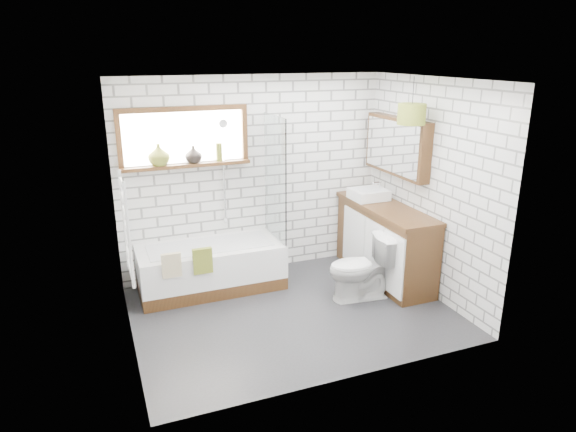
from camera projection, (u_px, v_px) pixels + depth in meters
name	position (u px, v px, depth m)	size (l,w,h in m)	color
floor	(292.00, 312.00, 5.69)	(3.40, 2.60, 0.01)	#242427
ceiling	(293.00, 79.00, 4.92)	(3.40, 2.60, 0.01)	white
wall_back	(254.00, 177.00, 6.47)	(3.40, 0.01, 2.50)	white
wall_front	(353.00, 247.00, 4.15)	(3.40, 0.01, 2.50)	white
wall_left	(121.00, 223.00, 4.72)	(0.01, 2.60, 2.50)	white
wall_right	(430.00, 189.00, 5.90)	(0.01, 2.60, 2.50)	white
window	(184.00, 138.00, 5.96)	(1.52, 0.16, 0.68)	#361F0F
towel_radiator	(126.00, 228.00, 4.75)	(0.06, 0.52, 1.00)	white
mirror_cabinet	(397.00, 146.00, 6.28)	(0.16, 1.20, 0.70)	#361F0F
shower_riser	(224.00, 172.00, 6.26)	(0.02, 0.02, 1.30)	silver
bathtub	(211.00, 267.00, 6.19)	(1.71, 0.75, 0.55)	white
shower_screen	(275.00, 178.00, 6.16)	(0.02, 0.72, 1.50)	white
towel_green	(203.00, 261.00, 5.71)	(0.22, 0.06, 0.29)	olive
towel_beige	(171.00, 265.00, 5.59)	(0.21, 0.05, 0.27)	#C3B687
vanity	(385.00, 242.00, 6.45)	(0.54, 1.66, 0.95)	#361F0F
basin	(369.00, 194.00, 6.56)	(0.44, 0.39, 0.13)	white
tap	(380.00, 188.00, 6.60)	(0.03, 0.03, 0.17)	silver
toilet	(361.00, 268.00, 5.90)	(0.75, 0.43, 0.76)	white
vase_olive	(159.00, 156.00, 5.89)	(0.24, 0.24, 0.25)	olive
vase_dark	(194.00, 156.00, 6.03)	(0.20, 0.20, 0.21)	black
bottle	(219.00, 154.00, 6.14)	(0.07, 0.07, 0.22)	olive
pendant	(412.00, 114.00, 5.64)	(0.31, 0.31, 0.23)	olive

